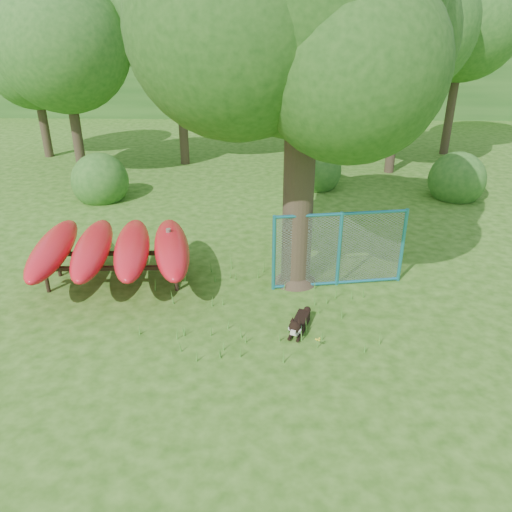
{
  "coord_description": "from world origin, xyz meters",
  "views": [
    {
      "loc": [
        0.47,
        -7.82,
        5.28
      ],
      "look_at": [
        0.2,
        1.2,
        1.0
      ],
      "focal_mm": 35.0,
      "sensor_mm": 36.0,
      "label": 1
    }
  ],
  "objects_px": {
    "kayak_rack": "(113,248)",
    "husky_dog": "(299,324)",
    "fence_section": "(339,249)",
    "oak_tree": "(302,18)"
  },
  "relations": [
    {
      "from": "kayak_rack",
      "to": "husky_dog",
      "type": "xyz_separation_m",
      "value": [
        3.94,
        -1.78,
        -0.68
      ]
    },
    {
      "from": "oak_tree",
      "to": "husky_dog",
      "type": "height_order",
      "value": "oak_tree"
    },
    {
      "from": "oak_tree",
      "to": "kayak_rack",
      "type": "height_order",
      "value": "oak_tree"
    },
    {
      "from": "husky_dog",
      "to": "fence_section",
      "type": "height_order",
      "value": "fence_section"
    },
    {
      "from": "husky_dog",
      "to": "fence_section",
      "type": "bearing_deg",
      "value": 80.76
    },
    {
      "from": "kayak_rack",
      "to": "fence_section",
      "type": "bearing_deg",
      "value": -2.26
    },
    {
      "from": "husky_dog",
      "to": "fence_section",
      "type": "xyz_separation_m",
      "value": [
        0.92,
        1.85,
        0.7
      ]
    },
    {
      "from": "fence_section",
      "to": "oak_tree",
      "type": "bearing_deg",
      "value": 161.89
    },
    {
      "from": "fence_section",
      "to": "husky_dog",
      "type": "bearing_deg",
      "value": -126.29
    },
    {
      "from": "kayak_rack",
      "to": "husky_dog",
      "type": "bearing_deg",
      "value": -27.41
    }
  ]
}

